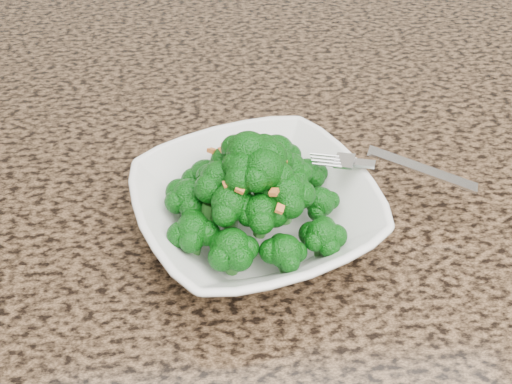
{
  "coord_description": "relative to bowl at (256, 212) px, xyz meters",
  "views": [
    {
      "loc": [
        -0.18,
        -0.19,
        1.32
      ],
      "look_at": [
        -0.14,
        0.22,
        0.95
      ],
      "focal_mm": 45.0,
      "sensor_mm": 36.0,
      "label": 1
    }
  ],
  "objects": [
    {
      "name": "broccoli_pile",
      "position": [
        0.0,
        0.0,
        0.06
      ],
      "size": [
        0.19,
        0.19,
        0.07
      ],
      "primitive_type": null,
      "color": "#094F0A",
      "rests_on": "bowl"
    },
    {
      "name": "fork",
      "position": [
        0.1,
        0.02,
        0.03
      ],
      "size": [
        0.17,
        0.09,
        0.01
      ],
      "primitive_type": null,
      "rotation": [
        0.0,
        0.0,
        -0.37
      ],
      "color": "silver",
      "rests_on": "bowl"
    },
    {
      "name": "bowl",
      "position": [
        0.0,
        0.0,
        0.0
      ],
      "size": [
        0.27,
        0.27,
        0.05
      ],
      "primitive_type": "imported",
      "rotation": [
        0.0,
        0.0,
        0.34
      ],
      "color": "white",
      "rests_on": "granite_counter"
    },
    {
      "name": "garlic_topping",
      "position": [
        0.0,
        0.0,
        0.09
      ],
      "size": [
        0.11,
        0.11,
        0.01
      ],
      "primitive_type": null,
      "color": "orange",
      "rests_on": "broccoli_pile"
    },
    {
      "name": "granite_counter",
      "position": [
        0.14,
        0.08,
        -0.04
      ],
      "size": [
        1.64,
        1.04,
        0.03
      ],
      "primitive_type": "cube",
      "color": "brown",
      "rests_on": "cabinet"
    }
  ]
}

